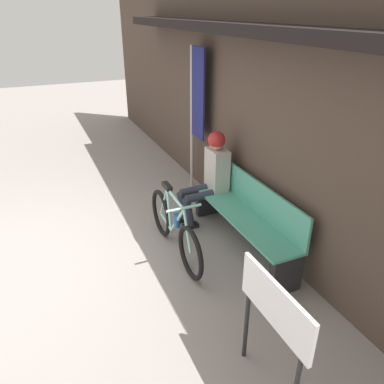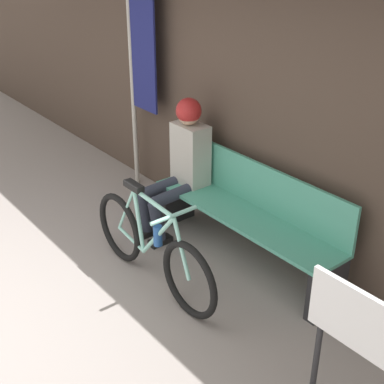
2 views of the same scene
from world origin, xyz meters
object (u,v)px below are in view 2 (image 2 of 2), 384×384
(park_bench_near, at_px, (248,216))
(banner_pole, at_px, (139,60))
(signboard, at_px, (374,346))
(person_seated, at_px, (182,158))
(bicycle, at_px, (151,248))

(park_bench_near, height_order, banner_pole, banner_pole)
(park_bench_near, distance_m, signboard, 2.00)
(park_bench_near, relative_size, signboard, 1.88)
(park_bench_near, distance_m, banner_pole, 1.99)
(park_bench_near, xyz_separation_m, banner_pole, (-1.72, 0.10, 0.99))
(person_seated, height_order, signboard, person_seated)
(person_seated, height_order, banner_pole, banner_pole)
(banner_pole, bearing_deg, person_seated, -12.78)
(banner_pole, bearing_deg, park_bench_near, -3.29)
(signboard, bearing_deg, banner_pole, 164.62)
(person_seated, relative_size, signboard, 1.25)
(park_bench_near, distance_m, bicycle, 0.88)
(bicycle, bearing_deg, signboard, -0.16)
(park_bench_near, xyz_separation_m, bicycle, (-0.20, -0.86, -0.08))
(bicycle, height_order, banner_pole, banner_pole)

